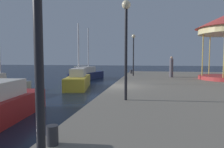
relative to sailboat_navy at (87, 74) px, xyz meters
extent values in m
plane|color=black|center=(5.02, -11.19, -0.60)|extent=(120.00, 120.00, 0.00)
cube|color=gray|center=(11.67, -11.19, -0.20)|extent=(13.30, 29.87, 0.80)
cube|color=#4C6070|center=(1.11, -15.65, 0.83)|extent=(1.19, 0.21, 0.30)
cube|color=#19214C|center=(0.01, 0.05, -0.18)|extent=(2.96, 6.07, 0.83)
cube|color=beige|center=(-0.04, -0.19, 0.59)|extent=(1.76, 2.77, 0.69)
cylinder|color=silver|center=(0.08, 0.36, 2.94)|extent=(0.12, 0.12, 5.40)
cylinder|color=silver|center=(-0.20, -0.92, 1.14)|extent=(0.62, 2.58, 0.08)
cube|color=gold|center=(1.45, -7.49, -0.09)|extent=(2.57, 5.23, 1.01)
cube|color=beige|center=(1.42, -7.33, 0.75)|extent=(1.55, 2.38, 0.67)
cylinder|color=silver|center=(1.36, -7.03, 2.68)|extent=(0.12, 0.12, 4.53)
cylinder|color=silver|center=(1.58, -8.14, 1.31)|extent=(0.51, 2.23, 0.08)
cylinder|color=gold|center=(12.87, -4.14, 2.21)|extent=(0.08, 0.08, 3.41)
cylinder|color=gold|center=(11.82, -5.94, 2.21)|extent=(0.08, 0.08, 3.41)
cylinder|color=gold|center=(12.87, -7.75, 2.21)|extent=(0.08, 0.08, 3.41)
cylinder|color=black|center=(5.86, -21.64, 2.36)|extent=(0.12, 0.12, 4.31)
cylinder|color=black|center=(6.39, -15.67, 2.07)|extent=(0.12, 0.12, 3.74)
sphere|color=#F9E5B2|center=(6.39, -15.67, 4.12)|extent=(0.36, 0.36, 0.36)
cylinder|color=black|center=(5.90, -3.72, 2.08)|extent=(0.12, 0.12, 3.74)
sphere|color=#F9E5B2|center=(5.90, -3.72, 4.13)|extent=(0.36, 0.36, 0.36)
cylinder|color=#2D2D33|center=(5.39, -0.51, 0.40)|extent=(0.24, 0.24, 0.40)
cylinder|color=#2D2D33|center=(5.48, -0.58, 0.40)|extent=(0.24, 0.24, 0.40)
cylinder|color=#2D2D33|center=(5.40, -20.37, 0.40)|extent=(0.24, 0.24, 0.40)
cylinder|color=#514C56|center=(9.47, -4.64, 1.05)|extent=(0.34, 0.34, 1.70)
sphere|color=tan|center=(9.47, -4.64, 2.02)|extent=(0.24, 0.24, 0.24)
camera|label=1|loc=(7.26, -24.12, 1.95)|focal=32.81mm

